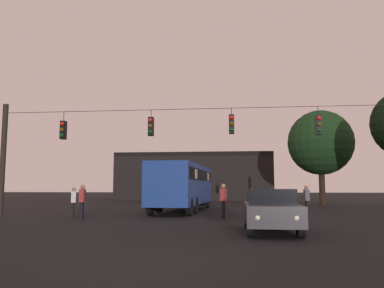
# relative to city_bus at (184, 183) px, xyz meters

# --- Properties ---
(ground_plane) EXTENTS (168.00, 168.00, 0.00)m
(ground_plane) POSITION_rel_city_bus_xyz_m (1.23, 6.73, -1.87)
(ground_plane) COLOR black
(ground_plane) RESTS_ON ground
(overhead_signal_span) EXTENTS (20.13, 0.44, 5.97)m
(overhead_signal_span) POSITION_rel_city_bus_xyz_m (1.19, -6.70, 1.63)
(overhead_signal_span) COLOR black
(overhead_signal_span) RESTS_ON ground
(city_bus) EXTENTS (3.12, 11.12, 3.00)m
(city_bus) POSITION_rel_city_bus_xyz_m (0.00, 0.00, 0.00)
(city_bus) COLOR navy
(city_bus) RESTS_ON ground
(car_near_right) EXTENTS (1.84, 4.36, 1.52)m
(car_near_right) POSITION_rel_city_bus_xyz_m (4.60, -11.51, -1.07)
(car_near_right) COLOR #2D2D33
(car_near_right) RESTS_ON ground
(car_far_left) EXTENTS (2.09, 4.43, 1.52)m
(car_far_left) POSITION_rel_city_bus_xyz_m (0.19, 9.78, -1.07)
(car_far_left) COLOR #99999E
(car_far_left) RESTS_ON ground
(pedestrian_crossing_left) EXTENTS (0.35, 0.42, 1.75)m
(pedestrian_crossing_left) POSITION_rel_city_bus_xyz_m (2.79, -5.86, -0.87)
(pedestrian_crossing_left) COLOR black
(pedestrian_crossing_left) RESTS_ON ground
(pedestrian_crossing_center) EXTENTS (0.33, 0.41, 1.52)m
(pedestrian_crossing_center) POSITION_rel_city_bus_xyz_m (-5.16, -4.74, -1.02)
(pedestrian_crossing_center) COLOR black
(pedestrian_crossing_center) RESTS_ON ground
(pedestrian_crossing_right) EXTENTS (0.28, 0.39, 1.68)m
(pedestrian_crossing_right) POSITION_rel_city_bus_xyz_m (7.30, -3.77, -0.91)
(pedestrian_crossing_right) COLOR black
(pedestrian_crossing_right) RESTS_ON ground
(pedestrian_near_bus) EXTENTS (0.32, 0.41, 1.51)m
(pedestrian_near_bus) POSITION_rel_city_bus_xyz_m (4.28, -5.14, -1.02)
(pedestrian_near_bus) COLOR black
(pedestrian_near_bus) RESTS_ON ground
(pedestrian_trailing) EXTENTS (0.26, 0.37, 1.71)m
(pedestrian_trailing) POSITION_rel_city_bus_xyz_m (-4.10, -7.22, -0.89)
(pedestrian_trailing) COLOR black
(pedestrian_trailing) RESTS_ON ground
(pedestrian_far_side) EXTENTS (0.36, 0.42, 1.57)m
(pedestrian_far_side) POSITION_rel_city_bus_xyz_m (-5.04, -6.07, -0.98)
(pedestrian_far_side) COLOR black
(pedestrian_far_side) RESTS_ON ground
(corner_building) EXTENTS (18.91, 12.24, 5.73)m
(corner_building) POSITION_rel_city_bus_xyz_m (-1.46, 25.18, 1.00)
(corner_building) COLOR black
(corner_building) RESTS_ON ground
(tree_left_silhouette) EXTENTS (5.85, 5.85, 8.52)m
(tree_left_silhouette) POSITION_rel_city_bus_xyz_m (11.22, 9.94, 3.71)
(tree_left_silhouette) COLOR black
(tree_left_silhouette) RESTS_ON ground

